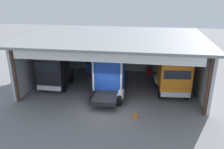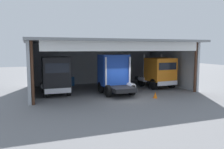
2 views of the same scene
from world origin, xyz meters
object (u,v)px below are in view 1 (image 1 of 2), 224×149
Objects in this scene: truck_black_center_bay at (54,70)px; traffic_cone at (136,114)px; truck_blue_left_bay at (109,76)px; tool_cart at (90,67)px; truck_orange_center_left_bay at (173,76)px; oil_drum at (149,71)px.

traffic_cone is (7.84, -4.26, -1.57)m from truck_black_center_bay.
truck_blue_left_bay is 4.29× the size of tool_cart.
oil_drum is at bearing -70.67° from truck_orange_center_left_bay.
tool_cart is (-6.67, 0.32, 0.05)m from oil_drum.
traffic_cone is at bearing -52.51° from truck_blue_left_bay.
truck_blue_left_bay is at bearing 170.10° from truck_black_center_bay.
truck_blue_left_bay reaches higher than traffic_cone.
tool_cart is at bearing 121.40° from traffic_cone.
truck_black_center_bay is 5.64m from tool_cart.
truck_black_center_bay is 7.87× the size of traffic_cone.
traffic_cone is at bearing 51.53° from truck_orange_center_left_bay.
truck_blue_left_bay is 4.73× the size of oil_drum.
tool_cart is (-8.66, 4.83, -1.23)m from truck_orange_center_left_bay.
truck_blue_left_bay is at bearing 127.64° from traffic_cone.
traffic_cone is (-3.00, -4.45, -1.45)m from truck_orange_center_left_bay.
oil_drum is at bearing 83.59° from traffic_cone.
oil_drum is (3.51, 5.72, -1.45)m from truck_blue_left_bay.
truck_orange_center_left_bay is at bearing 56.04° from traffic_cone.
truck_orange_center_left_bay reaches higher than tool_cart.
traffic_cone is (5.66, -9.28, -0.22)m from tool_cart.
truck_black_center_bay is 1.03× the size of truck_blue_left_bay.
truck_orange_center_left_bay is 5.09m from oil_drum.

